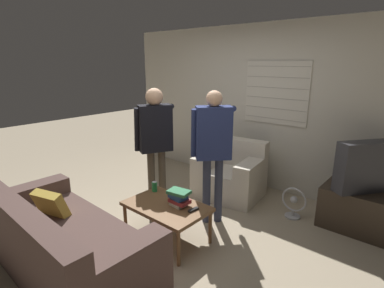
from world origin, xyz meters
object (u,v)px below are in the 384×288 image
at_px(coffee_table, 166,208).
at_px(tv, 367,167).
at_px(book_stack, 179,197).
at_px(floor_fan, 294,203).
at_px(soda_can, 155,187).
at_px(spare_remote, 193,210).
at_px(armchair_beige, 231,174).
at_px(person_left_standing, 155,134).
at_px(couch_blue, 61,242).
at_px(person_right_standing, 213,141).

height_order(coffee_table, tv, tv).
bearing_deg(book_stack, floor_fan, 60.13).
relative_size(soda_can, floor_fan, 0.31).
bearing_deg(spare_remote, coffee_table, -157.02).
height_order(armchair_beige, book_stack, armchair_beige).
xyz_separation_m(person_left_standing, soda_can, (0.31, -0.32, -0.56)).
distance_m(book_stack, spare_remote, 0.22).
bearing_deg(armchair_beige, spare_remote, 99.69).
bearing_deg(book_stack, spare_remote, 2.55).
height_order(person_left_standing, spare_remote, person_left_standing).
xyz_separation_m(couch_blue, floor_fan, (1.32, 2.47, -0.09)).
height_order(coffee_table, spare_remote, spare_remote).
relative_size(couch_blue, person_right_standing, 1.25).
xyz_separation_m(coffee_table, soda_can, (-0.37, 0.16, 0.10)).
bearing_deg(soda_can, book_stack, -9.46).
xyz_separation_m(coffee_table, tv, (1.62, 1.68, 0.42)).
height_order(couch_blue, floor_fan, couch_blue).
relative_size(armchair_beige, coffee_table, 1.10).
xyz_separation_m(person_right_standing, book_stack, (-0.02, -0.59, -0.53)).
bearing_deg(couch_blue, person_left_standing, 100.70).
relative_size(book_stack, soda_can, 2.07).
xyz_separation_m(tv, book_stack, (-1.50, -1.59, -0.28)).
relative_size(tv, person_right_standing, 0.42).
xyz_separation_m(couch_blue, tv, (2.04, 2.70, 0.52)).
relative_size(tv, floor_fan, 1.70).
relative_size(coffee_table, soda_can, 7.39).
relative_size(couch_blue, floor_fan, 5.03).
height_order(soda_can, spare_remote, soda_can).
bearing_deg(person_left_standing, spare_remote, -84.42).
height_order(armchair_beige, tv, tv).
height_order(couch_blue, coffee_table, couch_blue).
xyz_separation_m(tv, spare_remote, (-1.30, -1.58, -0.37)).
xyz_separation_m(armchair_beige, person_left_standing, (-0.56, -1.00, 0.72)).
bearing_deg(person_right_standing, floor_fan, -0.78).
height_order(coffee_table, book_stack, book_stack).
height_order(couch_blue, person_left_standing, person_left_standing).
xyz_separation_m(soda_can, floor_fan, (1.27, 1.28, -0.29)).
distance_m(armchair_beige, person_right_standing, 1.12).
bearing_deg(tv, coffee_table, -6.32).
bearing_deg(soda_can, coffee_table, -23.73).
bearing_deg(spare_remote, couch_blue, -116.65).
bearing_deg(soda_can, couch_blue, -92.63).
distance_m(tv, person_right_standing, 1.80).
relative_size(couch_blue, tv, 2.95).
distance_m(couch_blue, floor_fan, 2.80).
distance_m(coffee_table, book_stack, 0.20).
relative_size(armchair_beige, soda_can, 8.14).
distance_m(person_right_standing, spare_remote, 0.87).
bearing_deg(person_right_standing, tv, -11.94).
relative_size(armchair_beige, person_right_standing, 0.62).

